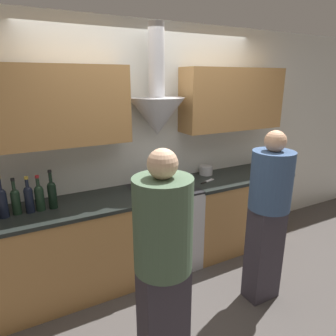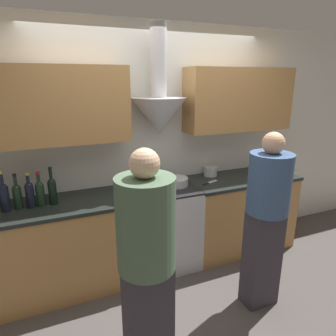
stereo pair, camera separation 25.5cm
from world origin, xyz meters
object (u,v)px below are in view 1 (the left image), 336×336
Objects in this scene: wine_bottle_3 at (16,200)px; wine_bottle_4 at (29,198)px; mixing_bowl at (175,181)px; saucepan at (206,170)px; stock_pot at (149,182)px; person_foreground_right at (268,212)px; orange_fruit at (269,173)px; wine_bottle_5 at (39,196)px; wine_bottle_6 at (52,193)px; stove_range at (164,227)px; wine_bottle_2 at (2,201)px; person_foreground_left at (163,261)px.

wine_bottle_4 is (0.10, -0.02, 0.01)m from wine_bottle_3.
saucepan reaches higher than mixing_bowl.
person_foreground_right is at bearing -51.81° from stock_pot.
mixing_bowl reaches higher than orange_fruit.
wine_bottle_6 is (0.11, -0.00, 0.01)m from wine_bottle_5.
saucepan is (0.67, 0.18, 0.51)m from stove_range.
wine_bottle_3 is 1.25× the size of mixing_bowl.
person_foreground_right reaches higher than mixing_bowl.
wine_bottle_3 is 0.20× the size of person_foreground_right.
person_foreground_right reaches higher than stock_pot.
wine_bottle_4 is at bearing -175.00° from saucepan.
wine_bottle_2 is at bearing -175.34° from saucepan.
wine_bottle_3 is 1.24m from stock_pot.
stove_range is 2.52× the size of wine_bottle_2.
mixing_bowl is (1.55, -0.00, -0.08)m from wine_bottle_3.
wine_bottle_2 is 0.22× the size of person_foreground_left.
wine_bottle_6 reaches higher than wine_bottle_5.
stock_pot is 0.90× the size of mixing_bowl.
wine_bottle_3 reaches higher than orange_fruit.
orange_fruit is at bearing -5.61° from wine_bottle_5.
stove_range is at bearing 169.89° from orange_fruit.
mixing_bowl is at bearing -163.28° from saucepan.
person_foreground_left is at bearing -52.23° from wine_bottle_2.
wine_bottle_4 reaches higher than mixing_bowl.
orange_fruit is (2.79, -0.24, -0.11)m from wine_bottle_2.
stock_pot is at bearing -179.83° from mixing_bowl.
wine_bottle_2 is at bearing 179.79° from stove_range.
wine_bottle_2 is 2.80m from orange_fruit.
wine_bottle_5 is 0.11m from wine_bottle_6.
wine_bottle_4 is (0.20, 0.01, -0.01)m from wine_bottle_2.
saucepan is 0.10× the size of person_foreground_left.
person_foreground_left is (-1.26, -1.34, -0.07)m from saucepan.
orange_fruit is 2.10m from person_foreground_left.
saucepan is at bearing 5.00° from wine_bottle_4.
wine_bottle_5 is at bearing -179.53° from mixing_bowl.
orange_fruit is 0.05× the size of person_foreground_right.
wine_bottle_3 is 0.29m from wine_bottle_6.
wine_bottle_4 reaches higher than orange_fruit.
stock_pot is 0.84m from saucepan.
person_foreground_right is (0.43, -0.94, -0.07)m from mixing_bowl.
orange_fruit is (2.50, -0.25, -0.09)m from wine_bottle_5.
person_foreground_right is (-0.71, -0.68, -0.06)m from orange_fruit.
wine_bottle_2 reaches higher than stove_range.
saucepan is (1.88, 0.17, -0.08)m from wine_bottle_5.
wine_bottle_2 is (-1.50, 0.01, 0.60)m from stove_range.
person_foreground_right reaches higher than saucepan.
person_foreground_right is (-0.08, -1.09, -0.08)m from saucepan.
wine_bottle_6 is 1.93m from person_foreground_right.
wine_bottle_6 is 0.22× the size of person_foreground_right.
mixing_bowl is at bearing 114.82° from person_foreground_right.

